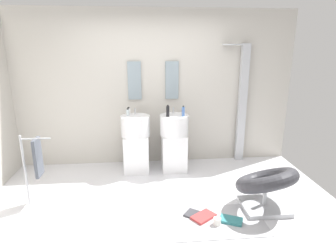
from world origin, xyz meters
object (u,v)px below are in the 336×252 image
pedestal_sink_right (174,141)px  magazine_charcoal (194,214)px  towel_rack (36,159)px  pedestal_sink_left (136,142)px  lounge_chair (266,184)px  magazine_red (204,217)px  soap_bottle_blue (183,111)px  magazine_teal (231,220)px  shower_column (242,101)px  coffee_mug (217,221)px  soap_bottle_white (129,112)px  soap_bottle_black (168,111)px  soap_bottle_clear (128,112)px

pedestal_sink_right → magazine_charcoal: bearing=-86.3°
towel_rack → pedestal_sink_left: bearing=36.0°
pedestal_sink_left → lounge_chair: pedestal_sink_left is taller
magazine_red → soap_bottle_blue: bearing=56.8°
magazine_teal → pedestal_sink_right: bearing=133.6°
shower_column → soap_bottle_blue: (-1.08, -0.40, -0.06)m
soap_bottle_blue → coffee_mug: bearing=-82.8°
lounge_chair → towel_rack: towel_rack is taller
lounge_chair → soap_bottle_white: (-1.74, 1.38, 0.65)m
magazine_charcoal → coffee_mug: size_ratio=2.27×
soap_bottle_white → magazine_charcoal: bearing=-60.7°
pedestal_sink_left → coffee_mug: size_ratio=11.69×
towel_rack → soap_bottle_black: bearing=25.0°
shower_column → magazine_red: shower_column is taller
towel_rack → coffee_mug: bearing=-17.5°
shower_column → coffee_mug: bearing=-114.9°
magazine_charcoal → pedestal_sink_left: bearing=153.6°
lounge_chair → soap_bottle_white: size_ratio=8.16×
soap_bottle_clear → pedestal_sink_left: bearing=-15.3°
shower_column → soap_bottle_blue: 1.16m
lounge_chair → soap_bottle_clear: 2.30m
soap_bottle_white → towel_rack: bearing=-139.6°
soap_bottle_white → soap_bottle_clear: soap_bottle_white is taller
pedestal_sink_left → soap_bottle_white: bearing=146.4°
magazine_teal → coffee_mug: (-0.18, -0.05, 0.03)m
shower_column → lounge_chair: size_ratio=1.93×
towel_rack → soap_bottle_blue: bearing=22.2°
pedestal_sink_right → magazine_teal: 1.70m
pedestal_sink_left → soap_bottle_white: size_ratio=7.97×
pedestal_sink_left → pedestal_sink_right: (0.62, 0.00, 0.00)m
magazine_red → soap_bottle_black: soap_bottle_black is taller
lounge_chair → magazine_charcoal: (-0.92, -0.08, -0.33)m
coffee_mug → soap_bottle_blue: bearing=97.2°
shower_column → soap_bottle_black: 1.39m
shower_column → soap_bottle_white: size_ratio=15.72×
soap_bottle_white → soap_bottle_blue: (0.86, -0.16, 0.02)m
magazine_red → soap_bottle_white: bearing=85.3°
pedestal_sink_left → lounge_chair: 2.10m
lounge_chair → soap_bottle_blue: soap_bottle_blue is taller
pedestal_sink_left → magazine_teal: pedestal_sink_left is taller
magazine_red → magazine_teal: (0.31, -0.10, 0.00)m
lounge_chair → soap_bottle_black: 1.79m
coffee_mug → soap_bottle_white: 2.19m
soap_bottle_black → pedestal_sink_left: bearing=170.3°
towel_rack → soap_bottle_white: soap_bottle_white is taller
towel_rack → soap_bottle_blue: soap_bottle_blue is taller
towel_rack → magazine_charcoal: 2.11m
pedestal_sink_left → soap_bottle_clear: size_ratio=8.59×
magazine_teal → pedestal_sink_left: bearing=151.6°
pedestal_sink_left → towel_rack: 1.55m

